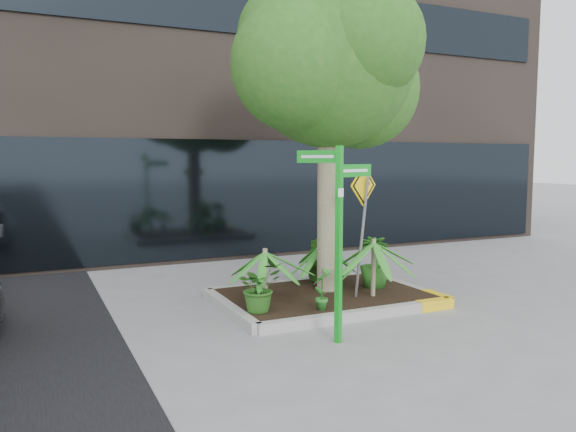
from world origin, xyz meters
name	(u,v)px	position (x,y,z in m)	size (l,w,h in m)	color
ground	(322,308)	(0.00, 0.00, 0.00)	(80.00, 80.00, 0.00)	gray
planter	(327,296)	(0.23, 0.27, 0.10)	(3.35, 2.36, 0.15)	#9E9E99
tree	(329,63)	(0.36, 0.50, 3.78)	(3.45, 3.06, 5.17)	tan
palm_front	(374,243)	(0.80, -0.18, 0.99)	(1.01, 1.01, 1.12)	tan
palm_left	(265,252)	(-0.85, 0.23, 0.90)	(0.90, 0.90, 1.00)	tan
palm_back	(321,245)	(0.46, 0.92, 0.81)	(0.80, 0.80, 0.89)	tan
shrub_a	(259,287)	(-1.15, -0.25, 0.50)	(0.63, 0.63, 0.70)	#245518
shrub_b	(375,261)	(1.15, 0.31, 0.59)	(0.49, 0.49, 0.87)	#2B6F21
shrub_c	(322,289)	(-0.31, -0.55, 0.44)	(0.31, 0.31, 0.58)	#247424
shrub_d	(318,259)	(0.53, 1.15, 0.54)	(0.42, 0.42, 0.77)	#2A5C1A
street_sign_post	(338,222)	(-0.57, -1.44, 1.51)	(0.89, 0.68, 2.44)	#0E9D1D
cattle_sign	(363,208)	(0.55, -0.23, 1.53)	(0.59, 0.27, 2.04)	slate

